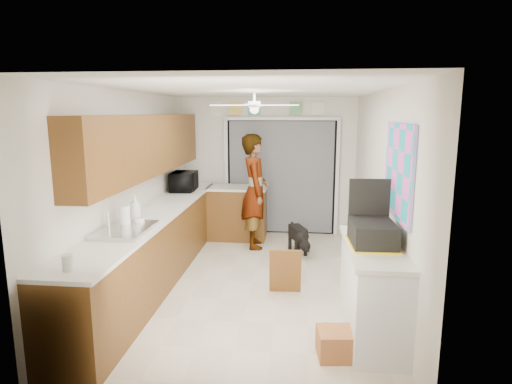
{
  "coord_description": "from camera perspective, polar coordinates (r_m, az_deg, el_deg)",
  "views": [
    {
      "loc": [
        0.6,
        -5.35,
        2.23
      ],
      "look_at": [
        0.0,
        0.4,
        1.15
      ],
      "focal_mm": 30.0,
      "sensor_mm": 36.0,
      "label": 1
    }
  ],
  "objects": [
    {
      "name": "floor",
      "position": [
        5.83,
        -0.42,
        -11.91
      ],
      "size": [
        5.0,
        5.0,
        0.0
      ],
      "primitive_type": "plane",
      "color": "beige",
      "rests_on": "ground"
    },
    {
      "name": "ceiling",
      "position": [
        5.4,
        -0.46,
        13.44
      ],
      "size": [
        5.0,
        5.0,
        0.0
      ],
      "primitive_type": "plane",
      "rotation": [
        3.14,
        0.0,
        0.0
      ],
      "color": "white",
      "rests_on": "ground"
    },
    {
      "name": "wall_back",
      "position": [
        7.94,
        1.59,
        3.48
      ],
      "size": [
        3.2,
        0.0,
        3.2
      ],
      "primitive_type": "plane",
      "rotation": [
        1.57,
        0.0,
        0.0
      ],
      "color": "silver",
      "rests_on": "ground"
    },
    {
      "name": "wall_front",
      "position": [
        3.08,
        -5.71,
        -8.04
      ],
      "size": [
        3.2,
        0.0,
        3.2
      ],
      "primitive_type": "plane",
      "rotation": [
        -1.57,
        0.0,
        0.0
      ],
      "color": "silver",
      "rests_on": "ground"
    },
    {
      "name": "wall_left",
      "position": [
        5.87,
        -16.14,
        0.55
      ],
      "size": [
        0.0,
        5.0,
        5.0
      ],
      "primitive_type": "plane",
      "rotation": [
        1.57,
        0.0,
        1.57
      ],
      "color": "silver",
      "rests_on": "ground"
    },
    {
      "name": "wall_right",
      "position": [
        5.53,
        16.26,
        -0.05
      ],
      "size": [
        0.0,
        5.0,
        5.0
      ],
      "primitive_type": "plane",
      "rotation": [
        1.57,
        0.0,
        -1.57
      ],
      "color": "silver",
      "rests_on": "ground"
    },
    {
      "name": "left_base_cabinets",
      "position": [
        5.96,
        -13.05,
        -7.1
      ],
      "size": [
        0.6,
        4.8,
        0.9
      ],
      "primitive_type": "cube",
      "color": "brown",
      "rests_on": "floor"
    },
    {
      "name": "left_countertop",
      "position": [
        5.83,
        -13.15,
        -2.7
      ],
      "size": [
        0.62,
        4.8,
        0.04
      ],
      "primitive_type": "cube",
      "color": "white",
      "rests_on": "left_base_cabinets"
    },
    {
      "name": "upper_cabinets",
      "position": [
        5.93,
        -14.25,
        6.09
      ],
      "size": [
        0.32,
        4.0,
        0.8
      ],
      "primitive_type": "cube",
      "color": "brown",
      "rests_on": "wall_left"
    },
    {
      "name": "sink_basin",
      "position": [
        4.92,
        -16.96,
        -4.93
      ],
      "size": [
        0.5,
        0.76,
        0.06
      ],
      "primitive_type": "cube",
      "color": "silver",
      "rests_on": "left_countertop"
    },
    {
      "name": "faucet",
      "position": [
        4.97,
        -19.04,
        -3.75
      ],
      "size": [
        0.03,
        0.03,
        0.22
      ],
      "primitive_type": "cylinder",
      "color": "silver",
      "rests_on": "left_countertop"
    },
    {
      "name": "peninsula_base",
      "position": [
        7.65,
        -2.48,
        -2.9
      ],
      "size": [
        1.0,
        0.6,
        0.9
      ],
      "primitive_type": "cube",
      "color": "brown",
      "rests_on": "floor"
    },
    {
      "name": "peninsula_top",
      "position": [
        7.55,
        -2.5,
        0.57
      ],
      "size": [
        1.04,
        0.64,
        0.04
      ],
      "primitive_type": "cube",
      "color": "white",
      "rests_on": "peninsula_base"
    },
    {
      "name": "back_opening_recess",
      "position": [
        7.92,
        3.37,
        1.98
      ],
      "size": [
        2.0,
        0.06,
        2.1
      ],
      "primitive_type": "cube",
      "color": "black",
      "rests_on": "wall_back"
    },
    {
      "name": "curtain_panel",
      "position": [
        7.88,
        3.35,
        1.94
      ],
      "size": [
        1.9,
        0.03,
        2.05
      ],
      "primitive_type": "cube",
      "color": "slate",
      "rests_on": "wall_back"
    },
    {
      "name": "door_trim_left",
      "position": [
        8.0,
        -3.96,
        2.07
      ],
      "size": [
        0.06,
        0.04,
        2.1
      ],
      "primitive_type": "cube",
      "color": "white",
      "rests_on": "wall_back"
    },
    {
      "name": "door_trim_right",
      "position": [
        7.91,
        10.76,
        1.81
      ],
      "size": [
        0.06,
        0.04,
        2.1
      ],
      "primitive_type": "cube",
      "color": "white",
      "rests_on": "wall_back"
    },
    {
      "name": "door_trim_head",
      "position": [
        7.8,
        3.44,
        9.74
      ],
      "size": [
        2.1,
        0.04,
        0.06
      ],
      "primitive_type": "cube",
      "color": "white",
      "rests_on": "wall_back"
    },
    {
      "name": "header_frame_0",
      "position": [
        7.92,
        -2.81,
        11.06
      ],
      "size": [
        0.22,
        0.02,
        0.22
      ],
      "primitive_type": "cube",
      "color": "#F5D051",
      "rests_on": "wall_back"
    },
    {
      "name": "header_frame_1",
      "position": [
        7.87,
        -0.24,
        11.08
      ],
      "size": [
        0.22,
        0.02,
        0.22
      ],
      "primitive_type": "cube",
      "color": "#47AFBD",
      "rests_on": "wall_back"
    },
    {
      "name": "header_frame_3",
      "position": [
        7.83,
        5.33,
        11.04
      ],
      "size": [
        0.22,
        0.02,
        0.22
      ],
      "primitive_type": "cube",
      "color": "#68B670",
      "rests_on": "wall_back"
    },
    {
      "name": "header_frame_4",
      "position": [
        7.83,
        8.31,
        10.97
      ],
      "size": [
        0.22,
        0.02,
        0.22
      ],
      "primitive_type": "cube",
      "color": "white",
      "rests_on": "wall_back"
    },
    {
      "name": "route66_sign",
      "position": [
        7.98,
        -5.34,
        11.03
      ],
      "size": [
        0.22,
        0.02,
        0.26
      ],
      "primitive_type": "cube",
      "color": "silver",
      "rests_on": "wall_back"
    },
    {
      "name": "right_counter_base",
      "position": [
        4.58,
        15.25,
        -12.68
      ],
      "size": [
        0.5,
        1.4,
        0.9
      ],
      "primitive_type": "cube",
      "color": "white",
      "rests_on": "floor"
    },
    {
      "name": "right_counter_top",
      "position": [
        4.42,
        15.42,
        -7.07
      ],
      "size": [
        0.54,
        1.44,
        0.04
      ],
      "primitive_type": "cube",
      "color": "white",
      "rests_on": "right_counter_base"
    },
    {
      "name": "abstract_painting",
      "position": [
        4.5,
        18.48,
        2.62
      ],
      "size": [
        0.03,
        1.15,
        0.95
      ],
      "primitive_type": "cube",
      "color": "#FF5DD9",
      "rests_on": "wall_right"
    },
    {
      "name": "ceiling_fan",
      "position": [
        5.59,
        -0.22,
        11.5
      ],
      "size": [
        1.14,
        1.14,
        0.24
      ],
      "primitive_type": "cube",
      "color": "white",
      "rests_on": "ceiling"
    },
    {
      "name": "microwave",
      "position": [
        7.23,
        -9.59,
        1.4
      ],
      "size": [
        0.41,
        0.58,
        0.31
      ],
      "primitive_type": "imported",
      "rotation": [
        0.0,
        0.0,
        1.62
      ],
      "color": "black",
      "rests_on": "left_countertop"
    },
    {
      "name": "soap_bottle",
      "position": [
        5.28,
        -15.79,
        -2.08
      ],
      "size": [
        0.13,
        0.13,
        0.34
      ],
      "primitive_type": "imported",
      "rotation": [
        0.0,
        0.0,
        0.01
      ],
      "color": "silver",
      "rests_on": "left_countertop"
    },
    {
      "name": "cup",
      "position": [
        5.13,
        -15.28,
        -3.86
      ],
      "size": [
        0.15,
        0.15,
        0.09
      ],
      "primitive_type": "imported",
      "rotation": [
        0.0,
        0.0,
        0.43
      ],
      "color": "white",
      "rests_on": "left_countertop"
    },
    {
      "name": "jar_b",
      "position": [
        3.9,
        -23.81,
        -8.63
      ],
      "size": [
        0.09,
        0.09,
        0.14
      ],
      "primitive_type": "cylinder",
      "rotation": [
        0.0,
        0.0,
        0.0
      ],
      "color": "silver",
      "rests_on": "left_countertop"
    },
    {
      "name": "paper_towel_roll",
      "position": [
        5.07,
        -17.08,
        -3.17
      ],
      "size": [
        0.15,
        0.15,
        0.25
      ],
      "primitive_type": "cylinder",
      "rotation": [
        0.0,
        0.0,
        -0.36
      ],
      "color": "white",
      "rests_on": "left_countertop"
    },
    {
      "name": "suitcase",
      "position": [
        4.37,
        15.26,
        -5.38
      ],
      "size": [
        0.43,
        0.56,
        0.24
      ],
      "primitive_type": "cube",
      "rotation": [
        0.0,
        0.0,
        0.04
      ],
      "color": "black",
      "rests_on": "right_counter_top"
    },
    {
      "name": "suitcase_rim",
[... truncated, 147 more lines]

